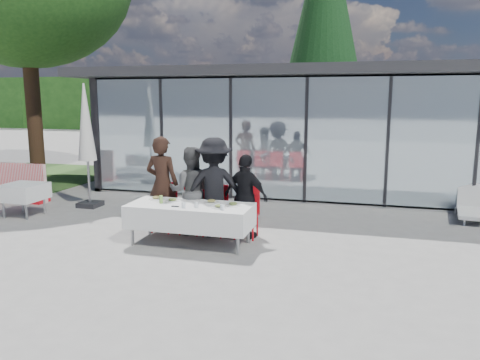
# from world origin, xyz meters

# --- Properties ---
(ground) EXTENTS (90.00, 90.00, 0.00)m
(ground) POSITION_xyz_m (0.00, 0.00, 0.00)
(ground) COLOR gray
(ground) RESTS_ON ground
(pavilion) EXTENTS (14.80, 8.80, 3.44)m
(pavilion) POSITION_xyz_m (2.00, 8.16, 2.15)
(pavilion) COLOR gray
(pavilion) RESTS_ON ground
(treeline) EXTENTS (62.50, 2.00, 4.40)m
(treeline) POSITION_xyz_m (-2.00, 28.00, 2.20)
(treeline) COLOR #173C13
(treeline) RESTS_ON ground
(dining_table) EXTENTS (2.26, 0.96, 0.75)m
(dining_table) POSITION_xyz_m (-0.54, 0.15, 0.54)
(dining_table) COLOR silver
(dining_table) RESTS_ON ground
(diner_a) EXTENTS (0.76, 0.76, 1.92)m
(diner_a) POSITION_xyz_m (-1.38, 0.79, 0.96)
(diner_a) COLOR black
(diner_a) RESTS_ON ground
(diner_chair_a) EXTENTS (0.44, 0.44, 0.97)m
(diner_chair_a) POSITION_xyz_m (-1.38, 0.90, 0.54)
(diner_chair_a) COLOR red
(diner_chair_a) RESTS_ON ground
(diner_b) EXTENTS (1.05, 1.05, 1.73)m
(diner_b) POSITION_xyz_m (-0.78, 0.79, 0.86)
(diner_b) COLOR #505050
(diner_b) RESTS_ON ground
(diner_chair_b) EXTENTS (0.44, 0.44, 0.97)m
(diner_chair_b) POSITION_xyz_m (-0.78, 0.90, 0.54)
(diner_chair_b) COLOR red
(diner_chair_b) RESTS_ON ground
(diner_c) EXTENTS (1.55, 1.55, 1.92)m
(diner_c) POSITION_xyz_m (-0.29, 0.79, 0.96)
(diner_c) COLOR black
(diner_c) RESTS_ON ground
(diner_chair_c) EXTENTS (0.44, 0.44, 0.97)m
(diner_chair_c) POSITION_xyz_m (-0.29, 0.90, 0.54)
(diner_chair_c) COLOR red
(diner_chair_c) RESTS_ON ground
(diner_d) EXTENTS (1.21, 1.21, 1.62)m
(diner_d) POSITION_xyz_m (0.34, 0.79, 0.81)
(diner_d) COLOR black
(diner_d) RESTS_ON ground
(diner_chair_d) EXTENTS (0.44, 0.44, 0.97)m
(diner_chair_d) POSITION_xyz_m (0.34, 0.90, 0.54)
(diner_chair_d) COLOR red
(diner_chair_d) RESTS_ON ground
(plate_a) EXTENTS (0.29, 0.29, 0.07)m
(plate_a) POSITION_xyz_m (-1.32, 0.37, 0.77)
(plate_a) COLOR white
(plate_a) RESTS_ON dining_table
(plate_b) EXTENTS (0.29, 0.29, 0.07)m
(plate_b) POSITION_xyz_m (-0.94, 0.28, 0.77)
(plate_b) COLOR white
(plate_b) RESTS_ON dining_table
(plate_c) EXTENTS (0.29, 0.29, 0.07)m
(plate_c) POSITION_xyz_m (-0.20, 0.36, 0.77)
(plate_c) COLOR white
(plate_c) RESTS_ON dining_table
(plate_d) EXTENTS (0.29, 0.29, 0.07)m
(plate_d) POSITION_xyz_m (0.25, 0.26, 0.77)
(plate_d) COLOR white
(plate_d) RESTS_ON dining_table
(plate_extra) EXTENTS (0.29, 0.29, 0.07)m
(plate_extra) POSITION_xyz_m (0.06, 0.02, 0.77)
(plate_extra) COLOR white
(plate_extra) RESTS_ON dining_table
(juice_bottle) EXTENTS (0.06, 0.06, 0.15)m
(juice_bottle) POSITION_xyz_m (-1.09, 0.09, 0.82)
(juice_bottle) COLOR #7BB049
(juice_bottle) RESTS_ON dining_table
(drinking_glasses) EXTENTS (0.78, 0.15, 0.10)m
(drinking_glasses) POSITION_xyz_m (-0.25, -0.10, 0.80)
(drinking_glasses) COLOR silver
(drinking_glasses) RESTS_ON dining_table
(folded_eyeglasses) EXTENTS (0.14, 0.03, 0.01)m
(folded_eyeglasses) POSITION_xyz_m (-0.72, -0.10, 0.76)
(folded_eyeglasses) COLOR black
(folded_eyeglasses) RESTS_ON dining_table
(spare_table_left) EXTENTS (0.86, 0.86, 0.74)m
(spare_table_left) POSITION_xyz_m (-4.95, 1.08, 0.55)
(spare_table_left) COLOR silver
(spare_table_left) RESTS_ON ground
(spare_chair_b) EXTENTS (0.56, 0.56, 0.97)m
(spare_chair_b) POSITION_xyz_m (4.39, 4.23, 0.54)
(spare_chair_b) COLOR red
(spare_chair_b) RESTS_ON ground
(market_umbrella) EXTENTS (0.50, 0.50, 3.00)m
(market_umbrella) POSITION_xyz_m (-4.04, 2.29, 1.91)
(market_umbrella) COLOR black
(market_umbrella) RESTS_ON ground
(lounger) EXTENTS (0.76, 1.40, 0.72)m
(lounger) POSITION_xyz_m (4.83, 3.56, 0.26)
(lounger) COLOR silver
(lounger) RESTS_ON ground
(conifer_tree) EXTENTS (4.00, 4.00, 10.50)m
(conifer_tree) POSITION_xyz_m (0.50, 13.00, 5.99)
(conifer_tree) COLOR #382316
(conifer_tree) RESTS_ON ground
(grass_patch) EXTENTS (5.00, 5.00, 0.02)m
(grass_patch) POSITION_xyz_m (-8.50, 6.00, 0.01)
(grass_patch) COLOR #385926
(grass_patch) RESTS_ON ground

